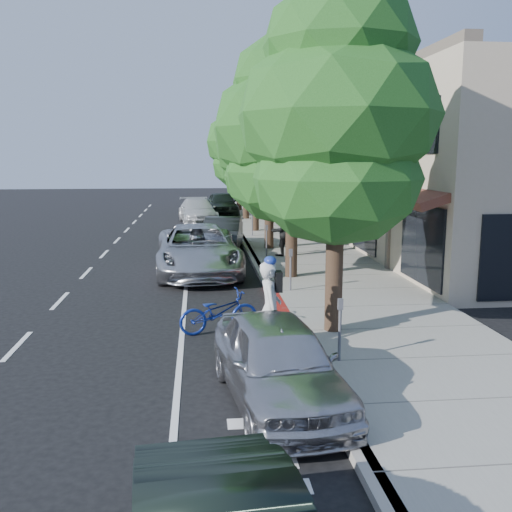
{
  "coord_description": "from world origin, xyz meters",
  "views": [
    {
      "loc": [
        -2.17,
        -14.51,
        4.14
      ],
      "look_at": [
        -0.57,
        1.24,
        1.35
      ],
      "focal_mm": 40.0,
      "sensor_mm": 36.0,
      "label": 1
    }
  ],
  "objects": [
    {
      "name": "cyclist",
      "position": [
        -0.7,
        -3.0,
        0.99
      ],
      "size": [
        0.5,
        0.74,
        1.98
      ],
      "primitive_type": "imported",
      "rotation": [
        0.0,
        0.0,
        1.53
      ],
      "color": "beige",
      "rests_on": "ground"
    },
    {
      "name": "silver_suv",
      "position": [
        -2.2,
        5.5,
        0.86
      ],
      "size": [
        3.13,
        6.31,
        1.72
      ],
      "primitive_type": "imported",
      "rotation": [
        0.0,
        0.0,
        0.05
      ],
      "color": "silver",
      "rests_on": "ground"
    },
    {
      "name": "ground",
      "position": [
        0.0,
        0.0,
        0.0
      ],
      "size": [
        120.0,
        120.0,
        0.0
      ],
      "primitive_type": "plane",
      "color": "black",
      "rests_on": "ground"
    },
    {
      "name": "street_tree_1",
      "position": [
        0.9,
        4.0,
        4.9
      ],
      "size": [
        5.27,
        5.27,
        8.05
      ],
      "color": "black",
      "rests_on": "ground"
    },
    {
      "name": "street_tree_5",
      "position": [
        0.9,
        28.0,
        4.57
      ],
      "size": [
        4.1,
        4.1,
        7.29
      ],
      "color": "black",
      "rests_on": "ground"
    },
    {
      "name": "pedestrian",
      "position": [
        1.18,
        8.02,
        1.12
      ],
      "size": [
        1.16,
        1.04,
        1.95
      ],
      "primitive_type": "imported",
      "rotation": [
        0.0,
        0.0,
        3.54
      ],
      "color": "black",
      "rests_on": "sidewalk"
    },
    {
      "name": "dark_suv_far",
      "position": [
        -0.5,
        25.44,
        0.82
      ],
      "size": [
        2.37,
        4.98,
        1.64
      ],
      "primitive_type": "imported",
      "rotation": [
        0.0,
        0.0,
        0.09
      ],
      "color": "black",
      "rests_on": "ground"
    },
    {
      "name": "curb_red_segment",
      "position": [
        0.0,
        1.0,
        0.07
      ],
      "size": [
        0.32,
        4.0,
        0.15
      ],
      "primitive_type": "cube",
      "color": "maroon",
      "rests_on": "ground"
    },
    {
      "name": "dark_sedan",
      "position": [
        -1.13,
        10.26,
        0.73
      ],
      "size": [
        2.13,
        4.62,
        1.47
      ],
      "primitive_type": "imported",
      "rotation": [
        0.0,
        0.0,
        -0.13
      ],
      "color": "black",
      "rests_on": "ground"
    },
    {
      "name": "white_pickup",
      "position": [
        -2.2,
        21.0,
        0.75
      ],
      "size": [
        2.66,
        5.4,
        1.51
      ],
      "primitive_type": "imported",
      "rotation": [
        0.0,
        0.0,
        0.11
      ],
      "color": "silver",
      "rests_on": "ground"
    },
    {
      "name": "street_tree_4",
      "position": [
        0.9,
        22.0,
        4.91
      ],
      "size": [
        5.14,
        5.14,
        8.03
      ],
      "color": "black",
      "rests_on": "ground"
    },
    {
      "name": "sidewalk",
      "position": [
        2.3,
        8.0,
        0.07
      ],
      "size": [
        4.6,
        56.0,
        0.15
      ],
      "primitive_type": "cube",
      "color": "gray",
      "rests_on": "ground"
    },
    {
      "name": "street_tree_3",
      "position": [
        0.9,
        16.0,
        4.74
      ],
      "size": [
        4.39,
        4.39,
        7.59
      ],
      "color": "black",
      "rests_on": "ground"
    },
    {
      "name": "curb",
      "position": [
        0.0,
        8.0,
        0.07
      ],
      "size": [
        0.3,
        56.0,
        0.15
      ],
      "primitive_type": "cube",
      "color": "#9E998E",
      "rests_on": "ground"
    },
    {
      "name": "street_tree_0",
      "position": [
        0.9,
        -2.0,
        4.9
      ],
      "size": [
        4.49,
        4.49,
        7.83
      ],
      "color": "black",
      "rests_on": "ground"
    },
    {
      "name": "bicycle",
      "position": [
        -1.73,
        -1.47,
        0.5
      ],
      "size": [
        2.03,
        1.15,
        1.01
      ],
      "primitive_type": "imported",
      "rotation": [
        0.0,
        0.0,
        1.84
      ],
      "color": "navy",
      "rests_on": "ground"
    },
    {
      "name": "storefront_building",
      "position": [
        9.6,
        18.0,
        3.5
      ],
      "size": [
        10.0,
        36.0,
        7.0
      ],
      "primitive_type": "cube",
      "color": "#BBA790",
      "rests_on": "ground"
    },
    {
      "name": "street_tree_2",
      "position": [
        0.9,
        10.0,
        4.43
      ],
      "size": [
        4.71,
        4.71,
        7.27
      ],
      "color": "black",
      "rests_on": "ground"
    },
    {
      "name": "near_car_a",
      "position": [
        -0.88,
        -5.5,
        0.73
      ],
      "size": [
        2.28,
        4.5,
        1.47
      ],
      "primitive_type": "imported",
      "rotation": [
        0.0,
        0.0,
        0.13
      ],
      "color": "#B2B1B7",
      "rests_on": "ground"
    }
  ]
}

